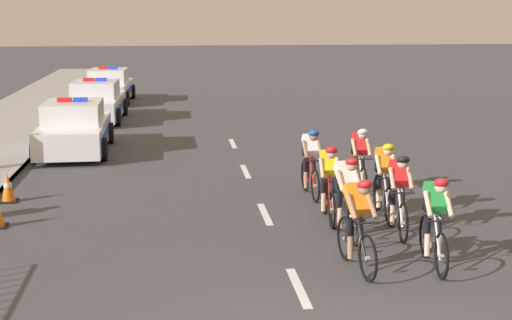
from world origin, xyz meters
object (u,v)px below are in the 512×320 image
(police_car_third, at_px, (109,87))
(cyclist_sixth, at_px, (384,178))
(cyclist_lead, at_px, (357,222))
(police_car_nearest, at_px, (74,129))
(cyclist_fifth, at_px, (329,182))
(cyclist_seventh, at_px, (311,162))
(cyclist_eighth, at_px, (359,160))
(police_car_second, at_px, (96,102))
(cyclist_fourth, at_px, (399,193))
(traffic_cone_mid, at_px, (8,188))
(cyclist_third, at_px, (346,195))
(cyclist_second, at_px, (435,220))

(police_car_third, bearing_deg, cyclist_sixth, -70.47)
(cyclist_lead, xyz_separation_m, police_car_nearest, (-5.64, 10.48, -0.11))
(cyclist_fifth, relative_size, cyclist_seventh, 1.00)
(police_car_nearest, height_order, police_car_third, same)
(cyclist_seventh, relative_size, police_car_nearest, 0.39)
(cyclist_fifth, xyz_separation_m, cyclist_eighth, (1.11, 1.98, 0.00))
(cyclist_sixth, bearing_deg, police_car_second, 116.57)
(cyclist_sixth, bearing_deg, cyclist_fourth, -93.53)
(cyclist_seventh, height_order, police_car_third, police_car_third)
(cyclist_lead, relative_size, traffic_cone_mid, 2.68)
(cyclist_eighth, xyz_separation_m, traffic_cone_mid, (-7.58, 0.21, -0.48))
(cyclist_third, bearing_deg, traffic_cone_mid, 153.43)
(cyclist_fifth, bearing_deg, police_car_third, 106.38)
(cyclist_lead, distance_m, traffic_cone_mid, 8.05)
(police_car_second, bearing_deg, cyclist_third, -68.76)
(cyclist_fifth, height_order, cyclist_eighth, same)
(cyclist_fourth, relative_size, police_car_third, 0.39)
(cyclist_fifth, bearing_deg, cyclist_lead, -92.81)
(cyclist_third, bearing_deg, cyclist_eighth, 71.44)
(cyclist_sixth, height_order, police_car_second, police_car_second)
(cyclist_second, bearing_deg, police_car_nearest, 123.18)
(cyclist_sixth, height_order, police_car_nearest, police_car_nearest)
(police_car_nearest, bearing_deg, traffic_cone_mid, -97.16)
(cyclist_sixth, bearing_deg, cyclist_second, -90.72)
(cyclist_sixth, relative_size, police_car_nearest, 0.39)
(cyclist_fifth, distance_m, traffic_cone_mid, 6.85)
(cyclist_fifth, bearing_deg, police_car_nearest, 126.74)
(cyclist_eighth, bearing_deg, police_car_nearest, 140.10)
(cyclist_second, xyz_separation_m, police_car_third, (-6.87, 22.42, -0.11))
(cyclist_seventh, bearing_deg, cyclist_fifth, -90.13)
(cyclist_third, xyz_separation_m, cyclist_seventh, (-0.08, 3.00, 0.00))
(cyclist_sixth, relative_size, cyclist_eighth, 1.00)
(cyclist_fifth, distance_m, police_car_nearest, 9.65)
(cyclist_third, distance_m, police_car_nearest, 10.58)
(cyclist_fifth, height_order, police_car_third, police_car_third)
(cyclist_second, height_order, police_car_second, police_car_second)
(traffic_cone_mid, bearing_deg, cyclist_fifth, -18.72)
(police_car_second, bearing_deg, cyclist_seventh, -64.39)
(cyclist_third, xyz_separation_m, traffic_cone_mid, (-6.55, 3.27, -0.48))
(cyclist_third, distance_m, cyclist_sixth, 1.63)
(cyclist_third, relative_size, cyclist_fourth, 1.00)
(cyclist_second, height_order, cyclist_sixth, same)
(cyclist_lead, xyz_separation_m, cyclist_eighth, (1.24, 4.73, 0.00))
(cyclist_lead, height_order, cyclist_fourth, same)
(cyclist_fourth, height_order, police_car_nearest, police_car_nearest)
(police_car_nearest, bearing_deg, cyclist_fourth, -51.99)
(cyclist_second, distance_m, police_car_third, 23.45)
(cyclist_third, xyz_separation_m, cyclist_sixth, (1.06, 1.24, 0.00))
(cyclist_sixth, relative_size, police_car_third, 0.39)
(cyclist_seventh, bearing_deg, cyclist_sixth, -57.26)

